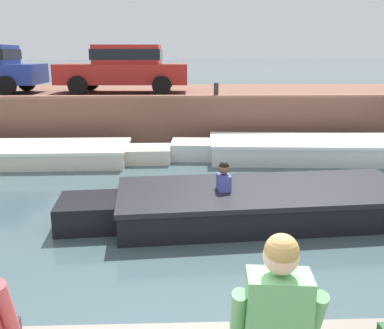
# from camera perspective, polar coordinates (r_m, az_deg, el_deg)

# --- Properties ---
(ground_plane) EXTENTS (400.00, 400.00, 0.00)m
(ground_plane) POSITION_cam_1_polar(r_m,az_deg,el_deg) (8.10, -2.39, -5.07)
(ground_plane) COLOR #3D5156
(far_quay_wall) EXTENTS (60.00, 6.00, 1.46)m
(far_quay_wall) POSITION_cam_1_polar(r_m,az_deg,el_deg) (15.67, -2.30, 7.24)
(far_quay_wall) COLOR brown
(far_quay_wall) RESTS_ON ground
(far_wall_coping) EXTENTS (60.00, 0.24, 0.08)m
(far_wall_coping) POSITION_cam_1_polar(r_m,az_deg,el_deg) (12.72, -2.37, 9.03)
(far_wall_coping) COLOR #925F4C
(far_wall_coping) RESTS_ON far_quay_wall
(boat_moored_west_cream) EXTENTS (6.79, 1.99, 0.46)m
(boat_moored_west_cream) POSITION_cam_1_polar(r_m,az_deg,el_deg) (11.77, -21.03, 1.33)
(boat_moored_west_cream) COLOR silver
(boat_moored_west_cream) RESTS_ON ground
(boat_moored_central_white) EXTENTS (6.57, 2.43, 0.53)m
(boat_moored_central_white) POSITION_cam_1_polar(r_m,az_deg,el_deg) (11.76, 14.48, 2.02)
(boat_moored_central_white) COLOR white
(boat_moored_central_white) RESTS_ON ground
(motorboat_passing) EXTENTS (6.13, 2.34, 1.01)m
(motorboat_passing) POSITION_cam_1_polar(r_m,az_deg,el_deg) (7.35, 8.02, -5.12)
(motorboat_passing) COLOR black
(motorboat_passing) RESTS_ON ground
(car_left_inner_red) EXTENTS (4.28, 2.09, 1.54)m
(car_left_inner_red) POSITION_cam_1_polar(r_m,az_deg,el_deg) (14.67, -8.91, 12.76)
(car_left_inner_red) COLOR #B2231E
(car_left_inner_red) RESTS_ON far_quay_wall
(mooring_bollard_mid) EXTENTS (0.15, 0.15, 0.44)m
(mooring_bollard_mid) POSITION_cam_1_polar(r_m,az_deg,el_deg) (12.89, 3.24, 9.98)
(mooring_bollard_mid) COLOR #2D2B28
(mooring_bollard_mid) RESTS_ON far_quay_wall
(person_seated_right) EXTENTS (0.55, 0.55, 0.96)m
(person_seated_right) POSITION_cam_1_polar(r_m,az_deg,el_deg) (2.70, 11.11, -20.28)
(person_seated_right) COLOR #282833
(person_seated_right) RESTS_ON near_quay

